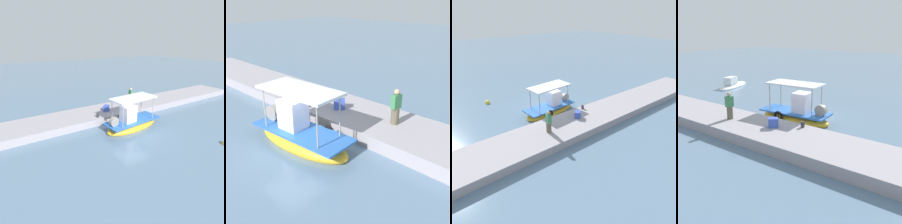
% 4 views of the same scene
% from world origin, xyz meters
% --- Properties ---
extents(ground_plane, '(120.00, 120.00, 0.00)m').
position_xyz_m(ground_plane, '(0.00, 0.00, 0.00)').
color(ground_plane, slate).
extents(dock_quay, '(36.00, 3.73, 0.65)m').
position_xyz_m(dock_quay, '(0.00, -4.12, 0.33)').
color(dock_quay, '#9C959C').
rests_on(dock_quay, ground_plane).
extents(main_fishing_boat, '(5.44, 2.34, 3.13)m').
position_xyz_m(main_fishing_boat, '(-0.20, -0.43, 0.52)').
color(main_fishing_boat, gold).
rests_on(main_fishing_boat, ground_plane).
extents(fisherman_near_bollard, '(0.45, 0.54, 1.80)m').
position_xyz_m(fisherman_near_bollard, '(-2.90, -4.22, 1.47)').
color(fisherman_near_bollard, brown).
rests_on(fisherman_near_bollard, dock_quay).
extents(mooring_bollard, '(0.24, 0.24, 0.36)m').
position_xyz_m(mooring_bollard, '(1.92, -2.73, 0.83)').
color(mooring_bollard, '#2D2D33').
rests_on(mooring_bollard, dock_quay).
extents(cargo_crate, '(0.77, 0.76, 0.56)m').
position_xyz_m(cargo_crate, '(0.44, -3.75, 0.94)').
color(cargo_crate, '#3954BC').
rests_on(cargo_crate, dock_quay).
extents(marker_buoy, '(0.49, 0.49, 0.49)m').
position_xyz_m(marker_buoy, '(-4.46, 5.52, 0.10)').
color(marker_buoy, yellow).
rests_on(marker_buoy, ground_plane).
extents(moored_boat_near, '(3.07, 5.34, 1.44)m').
position_xyz_m(moored_boat_near, '(-13.14, 5.25, 0.20)').
color(moored_boat_near, white).
rests_on(moored_boat_near, ground_plane).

